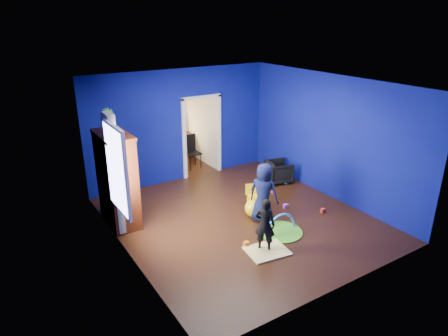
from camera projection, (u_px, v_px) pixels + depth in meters
floor at (241, 219)px, 8.60m from camera, size 5.00×5.50×0.01m
ceiling at (243, 84)px, 7.56m from camera, size 5.00×5.50×0.01m
wall_back at (181, 126)px, 10.25m from camera, size 5.00×0.02×2.90m
wall_front at (347, 208)px, 5.91m from camera, size 5.00×0.02×2.90m
wall_left at (122, 182)px, 6.83m from camera, size 0.02×5.50×2.90m
wall_right at (330, 137)px, 9.33m from camera, size 0.02×5.50×2.90m
alcove at (186, 123)px, 11.31m from camera, size 1.00×1.75×2.50m
armchair at (278, 172)px, 10.43m from camera, size 0.77×0.75×0.57m
child_black at (265, 225)px, 7.32m from camera, size 0.44×0.45×1.04m
child_navy at (264, 193)px, 8.32m from camera, size 0.68×0.75×1.29m
toddler_red at (266, 193)px, 8.89m from camera, size 0.49×0.47×0.79m
vase at (117, 132)px, 7.51m from camera, size 0.19×0.19×0.19m
potted_plant at (108, 120)px, 7.88m from camera, size 0.28×0.28×0.45m
tv_armoire at (117, 180)px, 8.14m from camera, size 0.58×1.14×1.96m
crt_tv at (119, 177)px, 8.14m from camera, size 0.46×0.70×0.54m
yellow_blanket at (267, 251)px, 7.42m from camera, size 0.82×0.69×0.03m
hopper_ball at (254, 208)px, 8.66m from camera, size 0.40×0.40×0.40m
kid_chair at (255, 198)px, 9.03m from camera, size 0.36×0.36×0.50m
play_mat at (280, 232)px, 8.08m from camera, size 0.90×0.90×0.02m
toy_arch at (280, 231)px, 8.08m from camera, size 0.80×0.08×0.80m
window_left at (116, 170)px, 7.08m from camera, size 0.03×0.95×1.55m
curtain at (114, 174)px, 7.68m from camera, size 0.14×0.42×2.40m
doorway at (202, 137)px, 10.69m from camera, size 1.16×0.10×2.10m
study_desk at (178, 147)px, 12.13m from camera, size 0.88×0.44×0.75m
desk_monitor at (175, 127)px, 12.01m from camera, size 0.40×0.05×0.32m
desk_lamp at (168, 130)px, 11.83m from camera, size 0.14×0.14×0.14m
folding_chair at (193, 153)px, 11.34m from camera, size 0.40×0.40×0.92m
book_shelf at (174, 92)px, 11.62m from camera, size 0.88×0.24×0.04m
toy_0 at (323, 211)px, 8.87m from camera, size 0.10×0.08×0.10m
toy_1 at (286, 182)px, 10.37m from camera, size 0.11×0.11×0.11m
toy_2 at (246, 244)px, 7.58m from camera, size 0.10×0.08×0.10m
toy_3 at (254, 191)px, 9.84m from camera, size 0.11×0.11×0.11m
toy_4 at (285, 206)px, 9.07m from camera, size 0.10×0.08×0.10m
toy_5 at (264, 195)px, 9.65m from camera, size 0.10×0.08×0.10m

